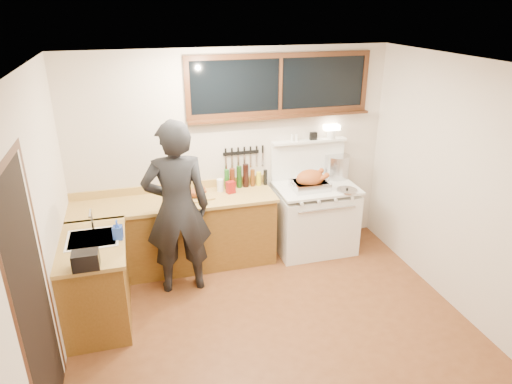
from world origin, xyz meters
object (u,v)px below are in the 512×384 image
object	(u,v)px
vintage_stove	(314,216)
man	(177,209)
cutting_board	(197,194)
roast_turkey	(310,181)

from	to	relation	value
vintage_stove	man	bearing A→B (deg)	-166.39
vintage_stove	man	size ratio (longest dim) A/B	0.81
cutting_board	roast_turkey	distance (m)	1.41
man	roast_turkey	xyz separation A→B (m)	(1.70, 0.37, 0.01)
vintage_stove	cutting_board	size ratio (longest dim) A/B	3.96
cutting_board	man	bearing A→B (deg)	-122.61
vintage_stove	cutting_board	bearing A→B (deg)	179.56
man	roast_turkey	world-z (taller)	man
man	cutting_board	distance (m)	0.54
roast_turkey	vintage_stove	bearing A→B (deg)	32.20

